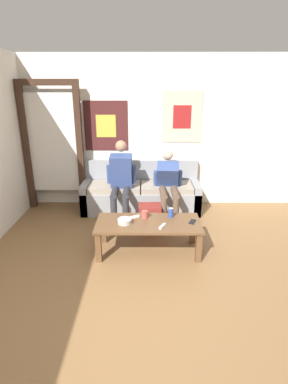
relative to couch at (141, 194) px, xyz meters
name	(u,v)px	position (x,y,z in m)	size (l,w,h in m)	color
ground_plane	(127,315)	(-0.09, -2.58, -0.28)	(18.00, 18.00, 0.00)	brown
wall_back	(136,133)	(-0.09, 0.34, 0.99)	(10.00, 0.07, 2.55)	white
door_frame	(53,140)	(-1.47, 0.12, 0.91)	(1.00, 0.10, 2.15)	#382319
couch	(141,194)	(0.00, 0.00, 0.00)	(1.98, 0.68, 0.82)	gray
coffee_table	(148,227)	(0.12, -1.42, 0.07)	(1.33, 0.60, 0.42)	brown
person_seated_adult	(121,179)	(-0.31, -0.36, 0.38)	(0.47, 0.81, 1.24)	#2D2D33
person_seated_teen	(168,183)	(0.45, -0.32, 0.30)	(0.47, 1.00, 1.06)	brown
backpack	(150,218)	(0.14, -0.75, -0.11)	(0.34, 0.30, 0.37)	maroon
ceramic_bowl	(125,221)	(-0.18, -1.45, 0.17)	(0.18, 0.18, 0.06)	#B7B2A8
pillar_candle	(145,214)	(0.07, -1.28, 0.18)	(0.09, 0.09, 0.11)	#B24C42
drink_can_blue	(171,213)	(0.41, -1.25, 0.19)	(0.07, 0.07, 0.12)	#28479E
game_controller_near_left	(134,217)	(-0.07, -1.28, 0.14)	(0.14, 0.10, 0.03)	white
game_controller_near_right	(163,226)	(0.29, -1.55, 0.14)	(0.10, 0.14, 0.03)	white
cell_phone	(192,222)	(0.68, -1.41, 0.14)	(0.12, 0.15, 0.01)	black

